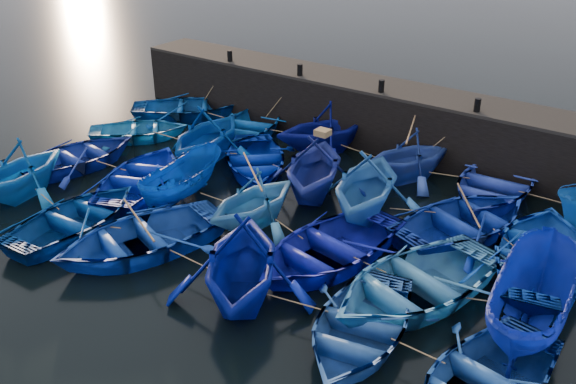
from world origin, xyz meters
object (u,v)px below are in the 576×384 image
Objects in this scene: boat_0 at (187,108)px; wooden_crate at (323,132)px; boat_13 at (79,156)px; boat_8 at (255,160)px; boat_20 at (18,169)px.

wooden_crate is (9.78, -3.25, 2.00)m from boat_0.
wooden_crate is (9.26, 3.41, 2.02)m from boat_13.
boat_8 is 7.01m from boat_13.
boat_0 is at bearing 85.53° from boat_20.
wooden_crate is at bearing -149.17° from boat_0.
boat_20 is at bearing -171.23° from boat_8.
wooden_crate is at bearing -150.16° from boat_13.
boat_8 is at bearing 174.28° from wooden_crate.
boat_0 is at bearing 161.62° from wooden_crate.
wooden_crate reaches higher than boat_20.
boat_0 is 1.05× the size of boat_13.
boat_8 is 1.01× the size of boat_13.
boat_8 is 10.15× the size of wooden_crate.
boat_20 is at bearing -144.60° from wooden_crate.
wooden_crate is at bearing 25.33° from boat_20.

